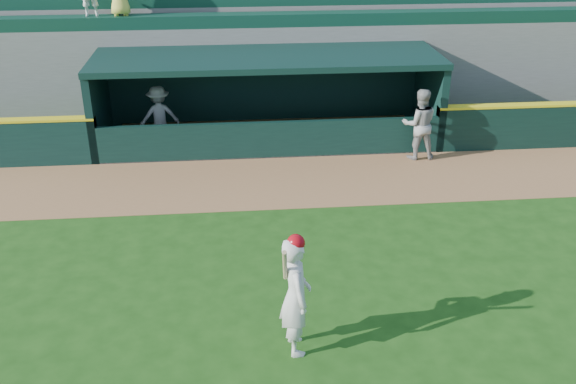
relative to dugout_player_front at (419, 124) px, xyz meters
name	(u,v)px	position (x,y,z in m)	size (l,w,h in m)	color
ground	(296,297)	(-3.87, -6.10, -0.95)	(120.00, 120.00, 0.00)	#1B4310
warning_track	(276,182)	(-3.87, -1.20, -0.94)	(40.00, 3.00, 0.01)	#93633A
dugout_player_front	(419,124)	(0.00, 0.00, 0.00)	(0.92, 0.72, 1.89)	#969691
dugout_player_inside	(159,116)	(-6.88, 1.61, -0.11)	(1.09, 0.63, 1.68)	#9E9E99
dugout	(267,92)	(-3.87, 1.90, 0.41)	(9.40, 2.80, 2.46)	slate
stands	(258,23)	(-3.89, 6.46, 1.45)	(34.50, 6.25, 7.14)	slate
batter_at_plate	(296,294)	(-4.04, -7.48, 0.07)	(0.55, 0.87, 2.06)	silver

